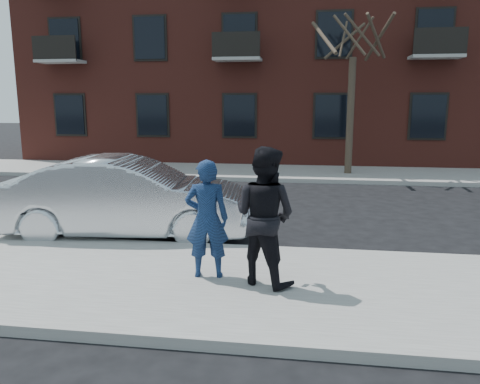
% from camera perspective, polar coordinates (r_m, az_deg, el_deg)
% --- Properties ---
extents(ground, '(100.00, 100.00, 0.00)m').
position_cam_1_polar(ground, '(7.89, -14.75, -10.16)').
color(ground, black).
rests_on(ground, ground).
extents(near_sidewalk, '(50.00, 3.50, 0.15)m').
position_cam_1_polar(near_sidewalk, '(7.65, -15.51, -10.28)').
color(near_sidewalk, gray).
rests_on(near_sidewalk, ground).
extents(near_curb, '(50.00, 0.10, 0.15)m').
position_cam_1_polar(near_curb, '(9.23, -11.04, -6.38)').
color(near_curb, '#999691').
rests_on(near_curb, ground).
extents(far_sidewalk, '(50.00, 3.50, 0.15)m').
position_cam_1_polar(far_sidewalk, '(18.45, -1.15, 2.52)').
color(far_sidewalk, gray).
rests_on(far_sidewalk, ground).
extents(far_curb, '(50.00, 0.10, 0.15)m').
position_cam_1_polar(far_curb, '(16.70, -2.15, 1.61)').
color(far_curb, '#999691').
rests_on(far_curb, ground).
extents(apartment_building, '(24.30, 10.30, 12.30)m').
position_cam_1_polar(apartment_building, '(25.00, 6.24, 18.67)').
color(apartment_building, maroon).
rests_on(apartment_building, ground).
extents(street_tree, '(3.60, 3.60, 6.80)m').
position_cam_1_polar(street_tree, '(18.02, 13.78, 19.41)').
color(street_tree, '#33281E').
rests_on(street_tree, far_sidewalk).
extents(silver_sedan, '(5.24, 2.30, 1.67)m').
position_cam_1_polar(silver_sedan, '(9.96, -13.49, -0.68)').
color(silver_sedan, '#B7BABF').
rests_on(silver_sedan, ground).
extents(man_hoodie, '(0.72, 0.54, 1.81)m').
position_cam_1_polar(man_hoodie, '(7.08, -4.06, -3.29)').
color(man_hoodie, navy).
rests_on(man_hoodie, near_sidewalk).
extents(man_peacoat, '(1.23, 1.13, 2.03)m').
position_cam_1_polar(man_peacoat, '(6.81, 2.99, -2.93)').
color(man_peacoat, black).
rests_on(man_peacoat, near_sidewalk).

